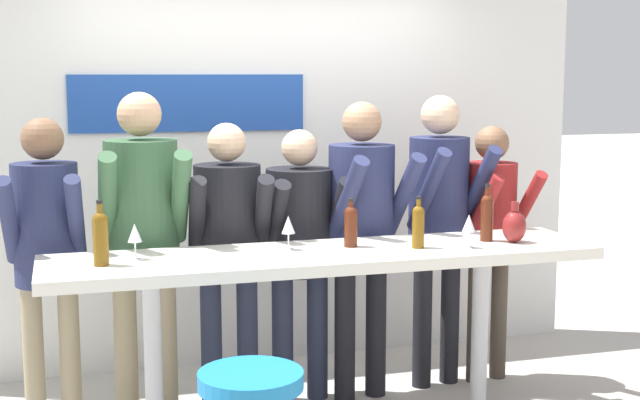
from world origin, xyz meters
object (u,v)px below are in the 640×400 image
(person_far_left, at_px, (47,239))
(wine_bottle_0, at_px, (487,215))
(person_center_left, at_px, (228,236))
(person_center, at_px, (300,237))
(person_center_right, at_px, (362,218))
(wine_glass_2, at_px, (288,226))
(wine_bottle_3, at_px, (351,224))
(tasting_table, at_px, (325,277))
(decorative_vase, at_px, (514,226))
(person_far_right, at_px, (491,224))
(wine_glass_0, at_px, (135,234))
(person_right, at_px, (439,207))
(wine_bottle_2, at_px, (101,236))
(wine_bottle_1, at_px, (418,224))
(wine_glass_1, at_px, (469,224))
(person_left, at_px, (143,221))

(person_far_left, xyz_separation_m, wine_bottle_0, (2.28, -0.55, 0.11))
(person_center_left, height_order, person_center, person_center_left)
(person_center_right, bearing_deg, wine_glass_2, -150.12)
(wine_bottle_3, bearing_deg, wine_bottle_0, -4.03)
(tasting_table, height_order, decorative_vase, decorative_vase)
(wine_glass_2, bearing_deg, person_far_right, 21.38)
(person_far_right, distance_m, wine_glass_0, 2.28)
(person_right, bearing_deg, wine_bottle_2, -169.64)
(person_center_left, bearing_deg, person_center, 11.50)
(wine_bottle_2, bearing_deg, wine_bottle_0, 1.46)
(wine_bottle_1, distance_m, wine_bottle_3, 0.35)
(wine_glass_0, bearing_deg, wine_bottle_0, -1.34)
(person_center, bearing_deg, person_far_right, -1.65)
(person_far_right, xyz_separation_m, wine_glass_1, (-0.52, -0.77, 0.15))
(wine_bottle_2, bearing_deg, wine_bottle_3, 4.71)
(person_left, height_order, wine_glass_1, person_left)
(tasting_table, relative_size, wine_glass_1, 16.02)
(person_far_right, bearing_deg, wine_bottle_0, -127.11)
(person_left, height_order, wine_glass_0, person_left)
(person_far_right, bearing_deg, wine_glass_1, -132.21)
(tasting_table, xyz_separation_m, person_right, (0.92, 0.65, 0.23))
(tasting_table, distance_m, person_left, 1.06)
(person_far_right, height_order, wine_glass_2, person_far_right)
(wine_glass_0, bearing_deg, person_center_right, 20.25)
(person_center, height_order, wine_glass_1, person_center)
(wine_bottle_0, distance_m, wine_glass_0, 1.86)
(person_left, xyz_separation_m, wine_bottle_2, (-0.25, -0.59, 0.04))
(person_far_right, relative_size, wine_bottle_2, 5.14)
(person_right, bearing_deg, person_far_right, -9.68)
(person_far_right, bearing_deg, wine_bottle_1, -146.08)
(wine_bottle_0, distance_m, wine_bottle_1, 0.44)
(decorative_vase, bearing_deg, person_center_left, 156.02)
(person_center, height_order, wine_bottle_1, person_center)
(tasting_table, height_order, person_right, person_right)
(person_far_left, relative_size, decorative_vase, 7.70)
(decorative_vase, bearing_deg, person_right, 99.84)
(person_far_left, distance_m, person_far_right, 2.62)
(person_left, bearing_deg, person_far_left, -179.99)
(person_left, relative_size, person_center, 1.14)
(decorative_vase, bearing_deg, wine_bottle_1, -179.98)
(person_far_right, height_order, wine_bottle_3, person_far_right)
(wine_bottle_0, xyz_separation_m, wine_glass_0, (-1.86, 0.04, -0.02))
(person_far_right, height_order, wine_bottle_1, person_far_right)
(person_left, height_order, wine_glass_2, person_left)
(person_center, distance_m, wine_bottle_1, 0.84)
(wine_glass_0, bearing_deg, tasting_table, -3.94)
(wine_bottle_1, xyz_separation_m, wine_bottle_3, (-0.32, 0.13, -0.00))
(person_left, xyz_separation_m, person_center_right, (1.25, -0.01, -0.04))
(person_far_right, relative_size, wine_bottle_0, 5.17)
(tasting_table, distance_m, wine_glass_0, 0.98)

